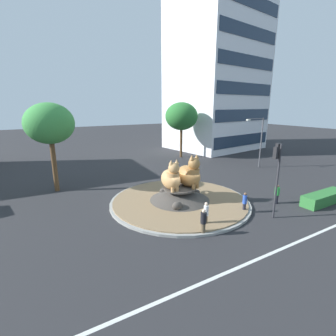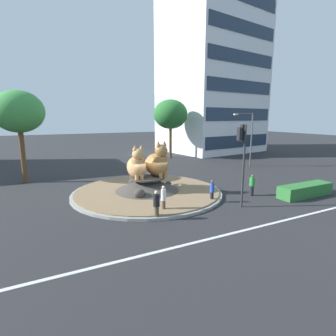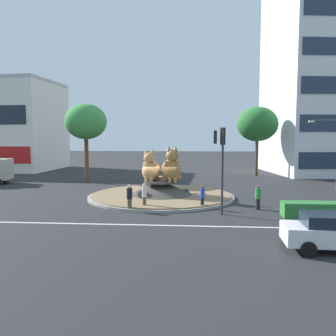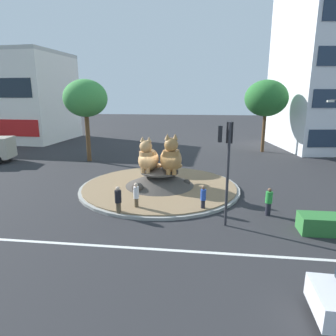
{
  "view_description": "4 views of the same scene",
  "coord_description": "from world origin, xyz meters",
  "px_view_note": "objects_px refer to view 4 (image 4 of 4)",
  "views": [
    {
      "loc": [
        -10.23,
        -16.11,
        7.85
      ],
      "look_at": [
        -0.39,
        1.28,
        2.72
      ],
      "focal_mm": 26.29,
      "sensor_mm": 36.0,
      "label": 1
    },
    {
      "loc": [
        -7.42,
        -18.33,
        5.81
      ],
      "look_at": [
        1.69,
        -0.21,
        1.89
      ],
      "focal_mm": 28.2,
      "sensor_mm": 36.0,
      "label": 2
    },
    {
      "loc": [
        2.67,
        -27.36,
        4.9
      ],
      "look_at": [
        0.61,
        -0.94,
        2.43
      ],
      "focal_mm": 37.74,
      "sensor_mm": 36.0,
      "label": 3
    },
    {
      "loc": [
        3.11,
        -20.23,
        6.65
      ],
      "look_at": [
        0.59,
        0.1,
        1.53
      ],
      "focal_mm": 31.64,
      "sensor_mm": 36.0,
      "label": 4
    }
  ],
  "objects_px": {
    "traffic_light_mast": "(227,151)",
    "pedestrian_green_shirt": "(269,201)",
    "pedestrian_black_shirt": "(118,201)",
    "pedestrian_blue_shirt": "(203,198)",
    "cat_statue_calico": "(148,158)",
    "broadleaf_tree_behind_island": "(266,98)",
    "cat_statue_tabby": "(171,158)",
    "second_tree_near_tower": "(85,99)",
    "pedestrian_white_shirt": "(136,196)"
  },
  "relations": [
    {
      "from": "cat_statue_tabby",
      "to": "pedestrian_white_shirt",
      "type": "height_order",
      "value": "cat_statue_tabby"
    },
    {
      "from": "pedestrian_blue_shirt",
      "to": "traffic_light_mast",
      "type": "bearing_deg",
      "value": -23.85
    },
    {
      "from": "second_tree_near_tower",
      "to": "cat_statue_calico",
      "type": "bearing_deg",
      "value": -46.65
    },
    {
      "from": "pedestrian_white_shirt",
      "to": "pedestrian_green_shirt",
      "type": "relative_size",
      "value": 1.07
    },
    {
      "from": "cat_statue_calico",
      "to": "broadleaf_tree_behind_island",
      "type": "distance_m",
      "value": 19.31
    },
    {
      "from": "traffic_light_mast",
      "to": "broadleaf_tree_behind_island",
      "type": "xyz_separation_m",
      "value": [
        5.74,
        21.12,
        2.28
      ]
    },
    {
      "from": "cat_statue_tabby",
      "to": "traffic_light_mast",
      "type": "bearing_deg",
      "value": 23.35
    },
    {
      "from": "cat_statue_tabby",
      "to": "pedestrian_black_shirt",
      "type": "bearing_deg",
      "value": -33.62
    },
    {
      "from": "traffic_light_mast",
      "to": "pedestrian_black_shirt",
      "type": "height_order",
      "value": "traffic_light_mast"
    },
    {
      "from": "pedestrian_blue_shirt",
      "to": "pedestrian_green_shirt",
      "type": "distance_m",
      "value": 3.65
    },
    {
      "from": "cat_statue_tabby",
      "to": "pedestrian_blue_shirt",
      "type": "height_order",
      "value": "cat_statue_tabby"
    },
    {
      "from": "cat_statue_calico",
      "to": "cat_statue_tabby",
      "type": "bearing_deg",
      "value": 92.2
    },
    {
      "from": "second_tree_near_tower",
      "to": "cat_statue_tabby",
      "type": "bearing_deg",
      "value": -41.46
    },
    {
      "from": "broadleaf_tree_behind_island",
      "to": "pedestrian_black_shirt",
      "type": "distance_m",
      "value": 24.25
    },
    {
      "from": "cat_statue_tabby",
      "to": "traffic_light_mast",
      "type": "relative_size",
      "value": 0.55
    },
    {
      "from": "traffic_light_mast",
      "to": "second_tree_near_tower",
      "type": "relative_size",
      "value": 0.66
    },
    {
      "from": "cat_statue_calico",
      "to": "pedestrian_blue_shirt",
      "type": "distance_m",
      "value": 5.83
    },
    {
      "from": "broadleaf_tree_behind_island",
      "to": "pedestrian_green_shirt",
      "type": "height_order",
      "value": "broadleaf_tree_behind_island"
    },
    {
      "from": "cat_statue_calico",
      "to": "pedestrian_black_shirt",
      "type": "relative_size",
      "value": 1.49
    },
    {
      "from": "pedestrian_blue_shirt",
      "to": "pedestrian_black_shirt",
      "type": "xyz_separation_m",
      "value": [
        -4.69,
        -1.11,
        0.06
      ]
    },
    {
      "from": "cat_statue_tabby",
      "to": "traffic_light_mast",
      "type": "xyz_separation_m",
      "value": [
        3.4,
        -5.5,
        1.58
      ]
    },
    {
      "from": "cat_statue_tabby",
      "to": "broadleaf_tree_behind_island",
      "type": "height_order",
      "value": "broadleaf_tree_behind_island"
    },
    {
      "from": "traffic_light_mast",
      "to": "pedestrian_green_shirt",
      "type": "distance_m",
      "value": 4.29
    },
    {
      "from": "cat_statue_calico",
      "to": "pedestrian_blue_shirt",
      "type": "bearing_deg",
      "value": 50.24
    },
    {
      "from": "pedestrian_black_shirt",
      "to": "pedestrian_green_shirt",
      "type": "bearing_deg",
      "value": 89.97
    },
    {
      "from": "pedestrian_white_shirt",
      "to": "second_tree_near_tower",
      "type": "bearing_deg",
      "value": 175.36
    },
    {
      "from": "pedestrian_black_shirt",
      "to": "broadleaf_tree_behind_island",
      "type": "bearing_deg",
      "value": 143.23
    },
    {
      "from": "broadleaf_tree_behind_island",
      "to": "second_tree_near_tower",
      "type": "height_order",
      "value": "broadleaf_tree_behind_island"
    },
    {
      "from": "pedestrian_blue_shirt",
      "to": "cat_statue_tabby",
      "type": "bearing_deg",
      "value": 151.37
    },
    {
      "from": "cat_statue_calico",
      "to": "pedestrian_white_shirt",
      "type": "xyz_separation_m",
      "value": [
        0.11,
        -4.35,
        -1.32
      ]
    },
    {
      "from": "cat_statue_calico",
      "to": "pedestrian_green_shirt",
      "type": "distance_m",
      "value": 8.73
    },
    {
      "from": "pedestrian_black_shirt",
      "to": "pedestrian_green_shirt",
      "type": "distance_m",
      "value": 8.41
    },
    {
      "from": "pedestrian_black_shirt",
      "to": "pedestrian_white_shirt",
      "type": "bearing_deg",
      "value": 126.44
    },
    {
      "from": "pedestrian_white_shirt",
      "to": "pedestrian_green_shirt",
      "type": "distance_m",
      "value": 7.51
    },
    {
      "from": "traffic_light_mast",
      "to": "cat_statue_calico",
      "type": "bearing_deg",
      "value": 45.7
    },
    {
      "from": "pedestrian_black_shirt",
      "to": "pedestrian_blue_shirt",
      "type": "bearing_deg",
      "value": 95.73
    },
    {
      "from": "second_tree_near_tower",
      "to": "pedestrian_white_shirt",
      "type": "bearing_deg",
      "value": -58.03
    },
    {
      "from": "cat_statue_tabby",
      "to": "broadleaf_tree_behind_island",
      "type": "relative_size",
      "value": 0.36
    },
    {
      "from": "pedestrian_blue_shirt",
      "to": "pedestrian_black_shirt",
      "type": "relative_size",
      "value": 0.92
    },
    {
      "from": "pedestrian_black_shirt",
      "to": "traffic_light_mast",
      "type": "bearing_deg",
      "value": 77.95
    },
    {
      "from": "second_tree_near_tower",
      "to": "pedestrian_blue_shirt",
      "type": "xyz_separation_m",
      "value": [
        11.66,
        -12.21,
        -5.38
      ]
    },
    {
      "from": "traffic_light_mast",
      "to": "cat_statue_tabby",
      "type": "bearing_deg",
      "value": 35.39
    },
    {
      "from": "second_tree_near_tower",
      "to": "pedestrian_black_shirt",
      "type": "distance_m",
      "value": 15.96
    },
    {
      "from": "pedestrian_green_shirt",
      "to": "broadleaf_tree_behind_island",
      "type": "bearing_deg",
      "value": -126.9
    },
    {
      "from": "pedestrian_white_shirt",
      "to": "traffic_light_mast",
      "type": "bearing_deg",
      "value": 39.13
    },
    {
      "from": "cat_statue_calico",
      "to": "second_tree_near_tower",
      "type": "xyz_separation_m",
      "value": [
        -7.7,
        8.16,
        3.99
      ]
    },
    {
      "from": "pedestrian_blue_shirt",
      "to": "pedestrian_green_shirt",
      "type": "bearing_deg",
      "value": 31.04
    },
    {
      "from": "cat_statue_calico",
      "to": "broadleaf_tree_behind_island",
      "type": "height_order",
      "value": "broadleaf_tree_behind_island"
    },
    {
      "from": "pedestrian_blue_shirt",
      "to": "pedestrian_white_shirt",
      "type": "height_order",
      "value": "pedestrian_white_shirt"
    },
    {
      "from": "cat_statue_tabby",
      "to": "pedestrian_black_shirt",
      "type": "height_order",
      "value": "cat_statue_tabby"
    }
  ]
}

